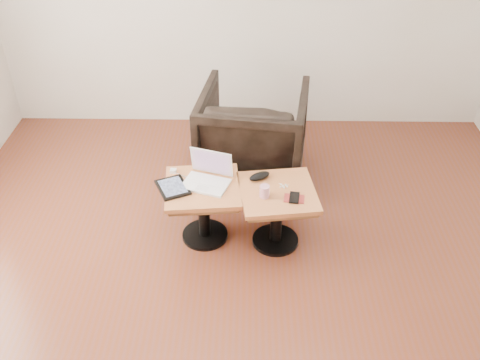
{
  "coord_description": "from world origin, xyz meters",
  "views": [
    {
      "loc": [
        0.02,
        -2.42,
        2.62
      ],
      "look_at": [
        -0.03,
        0.52,
        0.51
      ],
      "focal_mm": 40.0,
      "sensor_mm": 36.0,
      "label": 1
    }
  ],
  "objects_px": {
    "side_table_left": "(203,199)",
    "armchair": "(253,134)",
    "side_table_right": "(277,204)",
    "striped_cup": "(265,191)",
    "laptop": "(208,177)"
  },
  "relations": [
    {
      "from": "laptop",
      "to": "side_table_left",
      "type": "bearing_deg",
      "value": -109.69
    },
    {
      "from": "side_table_right",
      "to": "armchair",
      "type": "distance_m",
      "value": 0.88
    },
    {
      "from": "side_table_left",
      "to": "side_table_right",
      "type": "relative_size",
      "value": 0.97
    },
    {
      "from": "laptop",
      "to": "striped_cup",
      "type": "height_order",
      "value": "laptop"
    },
    {
      "from": "side_table_left",
      "to": "armchair",
      "type": "xyz_separation_m",
      "value": [
        0.35,
        0.82,
        0.04
      ]
    },
    {
      "from": "side_table_left",
      "to": "armchair",
      "type": "relative_size",
      "value": 0.65
    },
    {
      "from": "laptop",
      "to": "armchair",
      "type": "bearing_deg",
      "value": 86.26
    },
    {
      "from": "striped_cup",
      "to": "armchair",
      "type": "height_order",
      "value": "armchair"
    },
    {
      "from": "side_table_right",
      "to": "striped_cup",
      "type": "bearing_deg",
      "value": -151.44
    },
    {
      "from": "armchair",
      "to": "laptop",
      "type": "bearing_deg",
      "value": 75.97
    },
    {
      "from": "laptop",
      "to": "striped_cup",
      "type": "bearing_deg",
      "value": -3.71
    },
    {
      "from": "side_table_left",
      "to": "side_table_right",
      "type": "xyz_separation_m",
      "value": [
        0.51,
        -0.05,
        0.0
      ]
    },
    {
      "from": "side_table_left",
      "to": "armchair",
      "type": "distance_m",
      "value": 0.89
    },
    {
      "from": "side_table_left",
      "to": "striped_cup",
      "type": "xyz_separation_m",
      "value": [
        0.42,
        -0.12,
        0.16
      ]
    },
    {
      "from": "side_table_right",
      "to": "striped_cup",
      "type": "relative_size",
      "value": 6.63
    }
  ]
}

